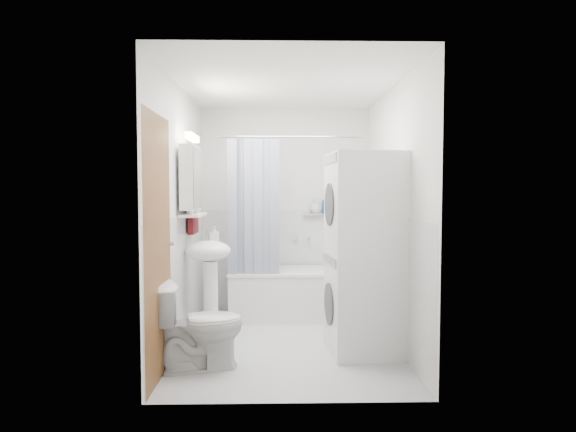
{
  "coord_description": "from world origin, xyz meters",
  "views": [
    {
      "loc": [
        -0.09,
        -4.46,
        1.43
      ],
      "look_at": [
        0.01,
        0.15,
        1.19
      ],
      "focal_mm": 30.0,
      "sensor_mm": 36.0,
      "label": 1
    }
  ],
  "objects_px": {
    "toilet": "(199,325)",
    "sink": "(209,266)",
    "washer_dryer": "(365,253)",
    "bathtub": "(293,291)"
  },
  "relations": [
    {
      "from": "bathtub",
      "to": "washer_dryer",
      "type": "distance_m",
      "value": 1.46
    },
    {
      "from": "sink",
      "to": "washer_dryer",
      "type": "bearing_deg",
      "value": -17.36
    },
    {
      "from": "toilet",
      "to": "sink",
      "type": "bearing_deg",
      "value": -11.62
    },
    {
      "from": "washer_dryer",
      "to": "toilet",
      "type": "distance_m",
      "value": 1.54
    },
    {
      "from": "sink",
      "to": "washer_dryer",
      "type": "xyz_separation_m",
      "value": [
        1.43,
        -0.45,
        0.18
      ]
    },
    {
      "from": "sink",
      "to": "toilet",
      "type": "relative_size",
      "value": 1.47
    },
    {
      "from": "bathtub",
      "to": "sink",
      "type": "bearing_deg",
      "value": -138.04
    },
    {
      "from": "bathtub",
      "to": "toilet",
      "type": "bearing_deg",
      "value": -117.12
    },
    {
      "from": "sink",
      "to": "washer_dryer",
      "type": "height_order",
      "value": "washer_dryer"
    },
    {
      "from": "bathtub",
      "to": "washer_dryer",
      "type": "relative_size",
      "value": 0.8
    }
  ]
}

